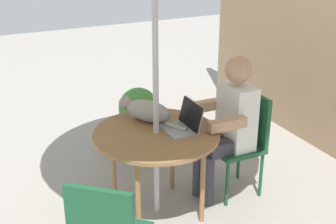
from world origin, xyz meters
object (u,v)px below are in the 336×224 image
object	(u,v)px
chair_occupied	(244,136)
cat	(146,111)
potted_plant_near_fence	(139,119)
person_seated	(229,121)
laptop	(185,122)
patio_table	(156,140)

from	to	relation	value
chair_occupied	cat	world-z (taller)	cat
chair_occupied	potted_plant_near_fence	distance (m)	1.17
person_seated	laptop	bearing A→B (deg)	-84.41
patio_table	chair_occupied	xyz separation A→B (m)	(0.00, 0.81, -0.13)
chair_occupied	laptop	distance (m)	0.65
chair_occupied	laptop	world-z (taller)	laptop
laptop	potted_plant_near_fence	xyz separation A→B (m)	(-1.06, 0.04, -0.40)
patio_table	potted_plant_near_fence	world-z (taller)	patio_table
patio_table	person_seated	xyz separation A→B (m)	(0.00, 0.66, 0.04)
cat	potted_plant_near_fence	distance (m)	0.91
patio_table	laptop	distance (m)	0.26
chair_occupied	person_seated	xyz separation A→B (m)	(0.00, -0.16, 0.17)
person_seated	potted_plant_near_fence	world-z (taller)	person_seated
cat	patio_table	bearing A→B (deg)	-4.41
person_seated	laptop	size ratio (longest dim) A/B	4.08
person_seated	patio_table	bearing A→B (deg)	-90.00
laptop	cat	distance (m)	0.36
patio_table	laptop	world-z (taller)	laptop
laptop	potted_plant_near_fence	size ratio (longest dim) A/B	0.43
cat	potted_plant_near_fence	bearing A→B (deg)	162.28
potted_plant_near_fence	chair_occupied	bearing A→B (deg)	28.27
laptop	cat	world-z (taller)	laptop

